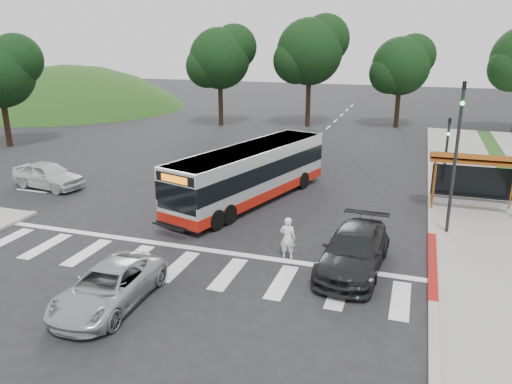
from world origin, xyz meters
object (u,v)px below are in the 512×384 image
at_px(pedestrian, 288,238).
at_px(silver_suv_south, 109,287).
at_px(transit_bus, 250,175).
at_px(dark_sedan, 354,250).

height_order(pedestrian, silver_suv_south, pedestrian).
bearing_deg(silver_suv_south, transit_bus, 84.17).
relative_size(pedestrian, silver_suv_south, 0.36).
height_order(dark_sedan, silver_suv_south, dark_sedan).
bearing_deg(transit_bus, dark_sedan, -29.11).
bearing_deg(pedestrian, dark_sedan, 175.99).
xyz_separation_m(transit_bus, pedestrian, (3.59, -6.12, -0.58)).
distance_m(pedestrian, dark_sedan, 2.55).
distance_m(transit_bus, silver_suv_south, 11.34).
bearing_deg(dark_sedan, pedestrian, 179.11).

